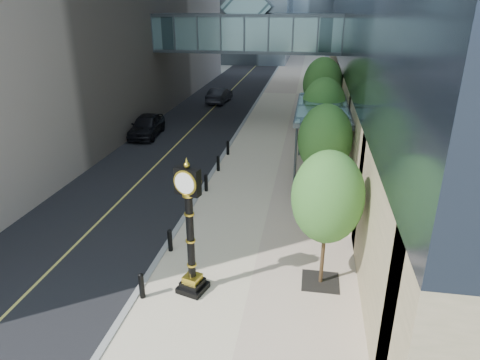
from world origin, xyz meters
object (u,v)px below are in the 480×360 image
street_clock (190,238)px  car_far (219,95)px  car_near (147,125)px  pedestrian (306,205)px

street_clock → car_far: street_clock is taller
car_far → car_near: bearing=82.0°
car_near → car_far: car_near is taller
street_clock → car_near: size_ratio=0.99×
pedestrian → car_near: size_ratio=0.31×
street_clock → car_far: bearing=117.2°
car_near → car_far: 13.64m
street_clock → pedestrian: (3.92, 6.31, -1.38)m
pedestrian → car_far: pedestrian is taller
car_near → car_far: (3.09, 13.28, -0.08)m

